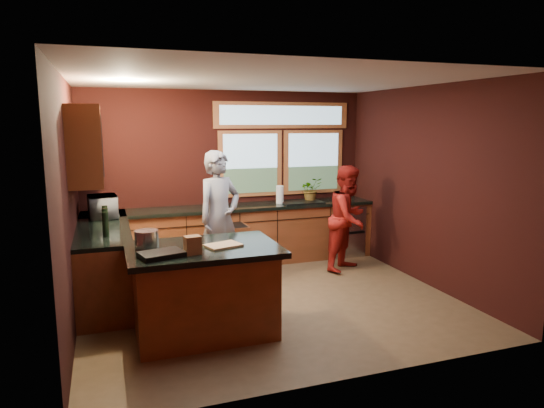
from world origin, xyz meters
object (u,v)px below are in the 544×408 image
person_red (349,218)px  cutting_board (223,245)px  person_grey (219,218)px  stock_pot (147,239)px  island (204,290)px

person_red → cutting_board: person_red is taller
person_grey → person_red: 1.97m
person_grey → person_red: (1.97, -0.02, -0.13)m
stock_pot → person_grey: bearing=52.3°
stock_pot → cutting_board: bearing=-14.9°
person_red → cutting_board: size_ratio=4.52×
stock_pot → island: bearing=-15.3°
island → person_grey: (0.53, 1.55, 0.44)m
person_grey → person_red: bearing=-25.2°
person_red → cutting_board: (-2.30, -1.58, 0.16)m
person_red → stock_pot: (-3.05, -1.38, 0.24)m
island → cutting_board: cutting_board is taller
island → person_grey: bearing=71.1°
island → stock_pot: 0.80m
island → cutting_board: bearing=-14.0°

